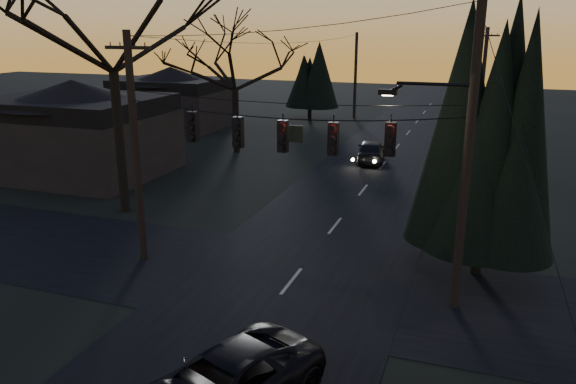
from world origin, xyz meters
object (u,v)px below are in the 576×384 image
(utility_pole_far_l, at_px, (354,118))
(sedan_oncoming_a, at_px, (371,151))
(bare_tree_left, at_px, (108,11))
(evergreen_right, at_px, (489,142))
(utility_pole_right, at_px, (454,306))
(utility_pole_far_r, at_px, (477,142))
(utility_pole_left, at_px, (144,259))

(utility_pole_far_l, distance_m, sedan_oncoming_a, 18.08)
(bare_tree_left, bearing_deg, evergreen_right, -6.28)
(utility_pole_far_l, relative_size, sedan_oncoming_a, 1.86)
(utility_pole_right, height_order, utility_pole_far_r, utility_pole_right)
(utility_pole_right, bearing_deg, sedan_oncoming_a, 109.04)
(bare_tree_left, bearing_deg, utility_pole_far_r, 56.16)
(sedan_oncoming_a, bearing_deg, bare_tree_left, 48.25)
(utility_pole_far_r, relative_size, utility_pole_far_l, 1.06)
(utility_pole_right, height_order, utility_pole_left, utility_pole_right)
(utility_pole_far_l, height_order, sedan_oncoming_a, utility_pole_far_l)
(evergreen_right, bearing_deg, utility_pole_far_r, 91.32)
(utility_pole_far_r, xyz_separation_m, evergreen_right, (0.58, -25.08, 4.84))
(utility_pole_right, relative_size, utility_pole_far_l, 1.25)
(utility_pole_far_r, xyz_separation_m, utility_pole_far_l, (-11.50, 8.00, 0.00))
(utility_pole_far_r, xyz_separation_m, sedan_oncoming_a, (-6.44, -9.34, 0.73))
(evergreen_right, bearing_deg, utility_pole_right, -101.23)
(bare_tree_left, relative_size, evergreen_right, 1.56)
(utility_pole_right, bearing_deg, utility_pole_far_r, 90.00)
(utility_pole_left, distance_m, bare_tree_left, 11.16)
(utility_pole_far_l, distance_m, bare_tree_left, 32.89)
(utility_pole_far_r, height_order, evergreen_right, evergreen_right)
(utility_pole_right, xyz_separation_m, utility_pole_far_r, (0.00, 28.00, 0.00))
(utility_pole_left, height_order, utility_pole_far_r, same)
(utility_pole_far_r, bearing_deg, evergreen_right, -88.68)
(evergreen_right, xyz_separation_m, sedan_oncoming_a, (-7.02, 15.74, -4.11))
(utility_pole_right, xyz_separation_m, evergreen_right, (0.58, 2.92, 4.84))
(sedan_oncoming_a, bearing_deg, utility_pole_far_l, -82.14)
(utility_pole_right, height_order, utility_pole_far_l, utility_pole_right)
(evergreen_right, distance_m, sedan_oncoming_a, 17.72)
(evergreen_right, bearing_deg, sedan_oncoming_a, 114.03)
(utility_pole_far_l, bearing_deg, utility_pole_right, -72.28)
(utility_pole_right, distance_m, bare_tree_left, 18.75)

